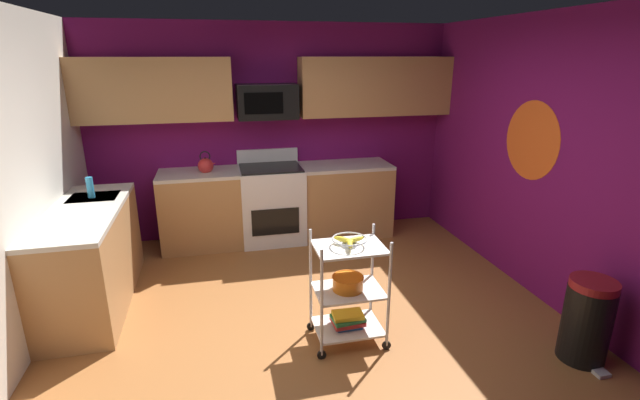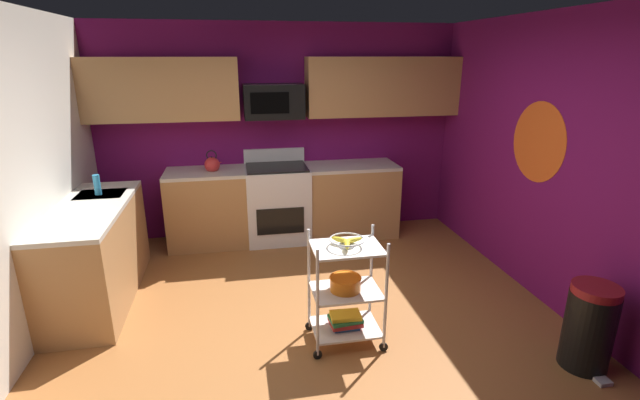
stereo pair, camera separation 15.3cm
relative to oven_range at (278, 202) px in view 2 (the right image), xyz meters
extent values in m
cube|color=#995B2D|center=(0.09, -2.10, -0.50)|extent=(4.40, 4.80, 0.04)
cube|color=#6B1156|center=(0.09, 0.33, 0.82)|extent=(4.52, 0.06, 2.60)
cube|color=#6B1156|center=(2.32, -2.10, 0.82)|extent=(0.06, 4.80, 2.60)
cylinder|color=#E5591E|center=(2.29, -1.63, 0.97)|extent=(0.00, 0.75, 0.75)
cube|color=#B27F4C|center=(0.09, 0.00, -0.04)|extent=(2.81, 0.60, 0.88)
cube|color=beige|center=(0.09, 0.00, 0.42)|extent=(2.81, 0.60, 0.04)
cube|color=#B27F4C|center=(-1.81, -1.14, -0.04)|extent=(0.60, 1.68, 0.88)
cube|color=beige|center=(-1.81, -1.14, 0.42)|extent=(0.60, 1.68, 0.04)
cube|color=#B7BABC|center=(-1.81, -0.75, 0.36)|extent=(0.44, 0.36, 0.16)
cube|color=white|center=(0.00, 0.00, -0.02)|extent=(0.76, 0.64, 0.92)
cube|color=black|center=(0.00, -0.33, -0.13)|extent=(0.56, 0.01, 0.32)
cube|color=white|center=(0.00, 0.29, 0.53)|extent=(0.76, 0.06, 0.18)
cube|color=black|center=(0.00, 0.00, 0.45)|extent=(0.72, 0.60, 0.02)
cube|color=#B27F4C|center=(-1.25, 0.13, 1.37)|extent=(1.71, 0.33, 0.70)
cube|color=#B27F4C|center=(1.35, 0.13, 1.37)|extent=(1.89, 0.33, 0.70)
cube|color=black|center=(0.00, 0.11, 1.22)|extent=(0.70, 0.38, 0.40)
cube|color=black|center=(-0.06, -0.09, 1.22)|extent=(0.44, 0.01, 0.24)
cylinder|color=silver|center=(0.05, -2.45, 0.00)|extent=(0.02, 0.02, 0.88)
cylinder|color=black|center=(0.05, -2.45, -0.44)|extent=(0.07, 0.02, 0.07)
cylinder|color=silver|center=(0.58, -2.45, 0.00)|extent=(0.02, 0.02, 0.88)
cylinder|color=black|center=(0.58, -2.45, -0.44)|extent=(0.07, 0.02, 0.07)
cylinder|color=silver|center=(0.05, -2.06, 0.00)|extent=(0.02, 0.02, 0.88)
cylinder|color=black|center=(0.05, -2.06, -0.44)|extent=(0.07, 0.02, 0.07)
cylinder|color=silver|center=(0.58, -2.06, 0.00)|extent=(0.02, 0.02, 0.88)
cylinder|color=black|center=(0.58, -2.06, -0.44)|extent=(0.07, 0.02, 0.07)
cube|color=silver|center=(0.32, -2.25, -0.36)|extent=(0.53, 0.39, 0.02)
cube|color=silver|center=(0.32, -2.25, -0.03)|extent=(0.53, 0.39, 0.02)
cube|color=silver|center=(0.32, -2.25, 0.34)|extent=(0.53, 0.39, 0.02)
torus|color=silver|center=(0.32, -2.25, 0.41)|extent=(0.27, 0.27, 0.01)
cylinder|color=silver|center=(0.32, -2.25, 0.36)|extent=(0.12, 0.12, 0.02)
ellipsoid|color=yellow|center=(0.37, -2.24, 0.40)|extent=(0.17, 0.09, 0.04)
ellipsoid|color=yellow|center=(0.28, -2.22, 0.40)|extent=(0.15, 0.14, 0.04)
ellipsoid|color=yellow|center=(0.31, -2.30, 0.40)|extent=(0.08, 0.17, 0.04)
cylinder|color=orange|center=(0.31, -2.25, 0.04)|extent=(0.24, 0.24, 0.11)
torus|color=orange|center=(0.31, -2.25, 0.09)|extent=(0.25, 0.25, 0.01)
cube|color=#1E4C8C|center=(0.32, -2.25, -0.34)|extent=(0.21, 0.17, 0.02)
cube|color=#B22626|center=(0.32, -2.25, -0.31)|extent=(0.26, 0.20, 0.03)
cube|color=#26723F|center=(0.32, -2.25, -0.28)|extent=(0.27, 0.20, 0.03)
cube|color=gold|center=(0.32, -2.25, -0.25)|extent=(0.25, 0.16, 0.03)
sphere|color=red|center=(-0.76, 0.00, 0.51)|extent=(0.18, 0.18, 0.18)
sphere|color=black|center=(-0.76, 0.00, 0.60)|extent=(0.03, 0.03, 0.03)
cone|color=red|center=(-0.67, 0.00, 0.53)|extent=(0.09, 0.04, 0.06)
torus|color=black|center=(-0.76, 0.00, 0.63)|extent=(0.12, 0.01, 0.12)
cylinder|color=#2D8CBF|center=(-1.82, -0.78, 0.54)|extent=(0.06, 0.06, 0.20)
cylinder|color=black|center=(1.99, -2.89, -0.18)|extent=(0.34, 0.34, 0.60)
cylinder|color=maroon|center=(1.99, -2.89, 0.15)|extent=(0.33, 0.33, 0.06)
cube|color=#B2B2B7|center=(1.99, -3.10, -0.46)|extent=(0.10, 0.08, 0.03)
camera|label=1|loc=(-0.62, -5.30, 1.75)|focal=25.37mm
camera|label=2|loc=(-0.47, -5.33, 1.75)|focal=25.37mm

